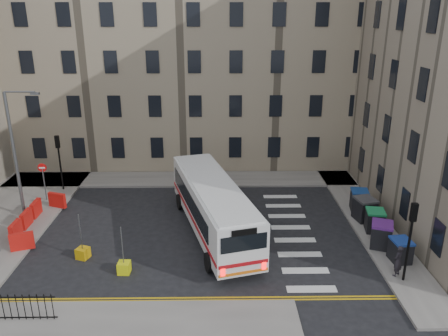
{
  "coord_description": "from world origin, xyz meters",
  "views": [
    {
      "loc": [
        -0.45,
        -23.71,
        12.51
      ],
      "look_at": [
        -0.09,
        2.99,
        3.0
      ],
      "focal_mm": 35.0,
      "sensor_mm": 36.0,
      "label": 1
    }
  ],
  "objects_px": {
    "bus": "(213,205)",
    "wheelie_bin_c": "(375,221)",
    "streetlamp": "(14,154)",
    "wheelie_bin_d": "(365,209)",
    "pedestrian": "(398,261)",
    "wheelie_bin_a": "(400,250)",
    "wheelie_bin_e": "(359,200)",
    "bollard_yellow": "(83,253)",
    "bollard_chevron": "(124,268)",
    "wheelie_bin_b": "(381,235)"
  },
  "relations": [
    {
      "from": "bus",
      "to": "wheelie_bin_c",
      "type": "bearing_deg",
      "value": -16.86
    },
    {
      "from": "wheelie_bin_d",
      "to": "bollard_yellow",
      "type": "bearing_deg",
      "value": -178.27
    },
    {
      "from": "bollard_chevron",
      "to": "pedestrian",
      "type": "bearing_deg",
      "value": -2.6
    },
    {
      "from": "wheelie_bin_e",
      "to": "bollard_yellow",
      "type": "distance_m",
      "value": 17.55
    },
    {
      "from": "wheelie_bin_d",
      "to": "pedestrian",
      "type": "xyz_separation_m",
      "value": [
        -0.34,
        -6.23,
        0.08
      ]
    },
    {
      "from": "bollard_chevron",
      "to": "wheelie_bin_c",
      "type": "bearing_deg",
      "value": 16.15
    },
    {
      "from": "wheelie_bin_d",
      "to": "wheelie_bin_e",
      "type": "height_order",
      "value": "wheelie_bin_d"
    },
    {
      "from": "wheelie_bin_a",
      "to": "wheelie_bin_c",
      "type": "bearing_deg",
      "value": 88.22
    },
    {
      "from": "wheelie_bin_a",
      "to": "bollard_chevron",
      "type": "bearing_deg",
      "value": 177.48
    },
    {
      "from": "streetlamp",
      "to": "bus",
      "type": "relative_size",
      "value": 0.69
    },
    {
      "from": "streetlamp",
      "to": "wheelie_bin_b",
      "type": "xyz_separation_m",
      "value": [
        21.61,
        -4.21,
        -3.47
      ]
    },
    {
      "from": "bollard_yellow",
      "to": "wheelie_bin_c",
      "type": "bearing_deg",
      "value": 9.01
    },
    {
      "from": "wheelie_bin_c",
      "to": "bollard_chevron",
      "type": "relative_size",
      "value": 2.27
    },
    {
      "from": "wheelie_bin_d",
      "to": "bollard_chevron",
      "type": "bearing_deg",
      "value": -170.58
    },
    {
      "from": "bus",
      "to": "streetlamp",
      "type": "bearing_deg",
      "value": 154.62
    },
    {
      "from": "wheelie_bin_d",
      "to": "bollard_yellow",
      "type": "xyz_separation_m",
      "value": [
        -16.52,
        -4.15,
        -0.58
      ]
    },
    {
      "from": "wheelie_bin_d",
      "to": "pedestrian",
      "type": "distance_m",
      "value": 6.24
    },
    {
      "from": "bus",
      "to": "bollard_chevron",
      "type": "relative_size",
      "value": 19.52
    },
    {
      "from": "bollard_yellow",
      "to": "bus",
      "type": "bearing_deg",
      "value": 22.37
    },
    {
      "from": "wheelie_bin_b",
      "to": "wheelie_bin_d",
      "type": "distance_m",
      "value": 3.35
    },
    {
      "from": "wheelie_bin_c",
      "to": "pedestrian",
      "type": "bearing_deg",
      "value": -86.16
    },
    {
      "from": "wheelie_bin_c",
      "to": "bollard_yellow",
      "type": "height_order",
      "value": "wheelie_bin_c"
    },
    {
      "from": "bus",
      "to": "bollard_yellow",
      "type": "height_order",
      "value": "bus"
    },
    {
      "from": "wheelie_bin_a",
      "to": "wheelie_bin_d",
      "type": "bearing_deg",
      "value": 88.61
    },
    {
      "from": "wheelie_bin_a",
      "to": "pedestrian",
      "type": "xyz_separation_m",
      "value": [
        -0.68,
        -1.34,
        0.19
      ]
    },
    {
      "from": "wheelie_bin_d",
      "to": "bollard_yellow",
      "type": "relative_size",
      "value": 2.55
    },
    {
      "from": "streetlamp",
      "to": "wheelie_bin_d",
      "type": "distance_m",
      "value": 22.03
    },
    {
      "from": "wheelie_bin_d",
      "to": "pedestrian",
      "type": "relative_size",
      "value": 0.94
    },
    {
      "from": "streetlamp",
      "to": "bollard_yellow",
      "type": "bearing_deg",
      "value": -43.83
    },
    {
      "from": "streetlamp",
      "to": "wheelie_bin_c",
      "type": "distance_m",
      "value": 22.28
    },
    {
      "from": "wheelie_bin_b",
      "to": "pedestrian",
      "type": "relative_size",
      "value": 0.98
    },
    {
      "from": "wheelie_bin_a",
      "to": "wheelie_bin_d",
      "type": "height_order",
      "value": "wheelie_bin_d"
    },
    {
      "from": "wheelie_bin_a",
      "to": "wheelie_bin_b",
      "type": "distance_m",
      "value": 1.61
    },
    {
      "from": "wheelie_bin_b",
      "to": "bollard_yellow",
      "type": "height_order",
      "value": "wheelie_bin_b"
    },
    {
      "from": "streetlamp",
      "to": "wheelie_bin_c",
      "type": "height_order",
      "value": "streetlamp"
    },
    {
      "from": "wheelie_bin_c",
      "to": "wheelie_bin_d",
      "type": "bearing_deg",
      "value": 104.45
    },
    {
      "from": "wheelie_bin_c",
      "to": "bollard_yellow",
      "type": "xyz_separation_m",
      "value": [
        -16.65,
        -2.64,
        -0.52
      ]
    },
    {
      "from": "wheelie_bin_d",
      "to": "wheelie_bin_e",
      "type": "distance_m",
      "value": 1.46
    },
    {
      "from": "wheelie_bin_e",
      "to": "bollard_yellow",
      "type": "xyz_separation_m",
      "value": [
        -16.62,
        -5.61,
        -0.54
      ]
    },
    {
      "from": "streetlamp",
      "to": "bollard_chevron",
      "type": "bearing_deg",
      "value": -39.91
    },
    {
      "from": "wheelie_bin_c",
      "to": "pedestrian",
      "type": "relative_size",
      "value": 0.84
    },
    {
      "from": "streetlamp",
      "to": "wheelie_bin_a",
      "type": "bearing_deg",
      "value": -14.57
    },
    {
      "from": "pedestrian",
      "to": "bollard_yellow",
      "type": "xyz_separation_m",
      "value": [
        -16.18,
        2.07,
        -0.66
      ]
    },
    {
      "from": "pedestrian",
      "to": "bus",
      "type": "bearing_deg",
      "value": -68.19
    },
    {
      "from": "bus",
      "to": "wheelie_bin_c",
      "type": "height_order",
      "value": "bus"
    },
    {
      "from": "wheelie_bin_b",
      "to": "wheelie_bin_d",
      "type": "bearing_deg",
      "value": 107.93
    },
    {
      "from": "wheelie_bin_c",
      "to": "wheelie_bin_d",
      "type": "xyz_separation_m",
      "value": [
        -0.13,
        1.51,
        0.06
      ]
    },
    {
      "from": "bus",
      "to": "bollard_yellow",
      "type": "xyz_separation_m",
      "value": [
        -6.99,
        -2.88,
        -1.5
      ]
    },
    {
      "from": "wheelie_bin_a",
      "to": "wheelie_bin_e",
      "type": "relative_size",
      "value": 0.88
    },
    {
      "from": "pedestrian",
      "to": "wheelie_bin_c",
      "type": "bearing_deg",
      "value": -135.6
    }
  ]
}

